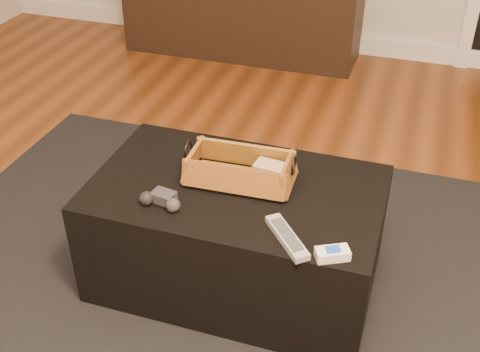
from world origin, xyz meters
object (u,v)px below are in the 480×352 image
(tv_remote, at_px, (234,177))
(game_controller, at_px, (161,200))
(media_cabinet, at_px, (243,8))
(ottoman, at_px, (236,234))
(wicker_basket, at_px, (240,171))
(cream_gadget, at_px, (332,254))
(silver_remote, at_px, (287,237))

(tv_remote, height_order, game_controller, game_controller)
(media_cabinet, bearing_deg, tv_remote, -72.88)
(ottoman, height_order, game_controller, game_controller)
(ottoman, xyz_separation_m, game_controller, (-0.20, -0.18, 0.23))
(ottoman, distance_m, wicker_basket, 0.26)
(game_controller, xyz_separation_m, cream_gadget, (0.58, -0.08, -0.01))
(silver_remote, distance_m, cream_gadget, 0.15)
(tv_remote, bearing_deg, wicker_basket, 30.87)
(wicker_basket, relative_size, cream_gadget, 3.46)
(tv_remote, bearing_deg, silver_remote, -51.97)
(game_controller, distance_m, silver_remote, 0.43)
(tv_remote, relative_size, game_controller, 1.33)
(wicker_basket, bearing_deg, media_cabinet, 107.68)
(wicker_basket, distance_m, cream_gadget, 0.48)
(wicker_basket, xyz_separation_m, game_controller, (-0.20, -0.21, -0.02))
(media_cabinet, distance_m, tv_remote, 2.21)
(game_controller, bearing_deg, cream_gadget, -7.56)
(media_cabinet, height_order, game_controller, media_cabinet)
(tv_remote, xyz_separation_m, cream_gadget, (0.40, -0.28, -0.01))
(media_cabinet, distance_m, ottoman, 2.23)
(tv_remote, relative_size, silver_remote, 1.00)
(ottoman, bearing_deg, cream_gadget, -34.02)
(wicker_basket, distance_m, silver_remote, 0.35)
(ottoman, distance_m, cream_gadget, 0.51)
(game_controller, xyz_separation_m, silver_remote, (0.43, -0.04, -0.01))
(silver_remote, relative_size, cream_gadget, 1.78)
(tv_remote, distance_m, game_controller, 0.27)
(ottoman, distance_m, silver_remote, 0.39)
(tv_remote, distance_m, wicker_basket, 0.03)
(ottoman, xyz_separation_m, wicker_basket, (0.00, 0.03, 0.25))
(silver_remote, bearing_deg, media_cabinet, 111.00)
(wicker_basket, height_order, silver_remote, wicker_basket)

